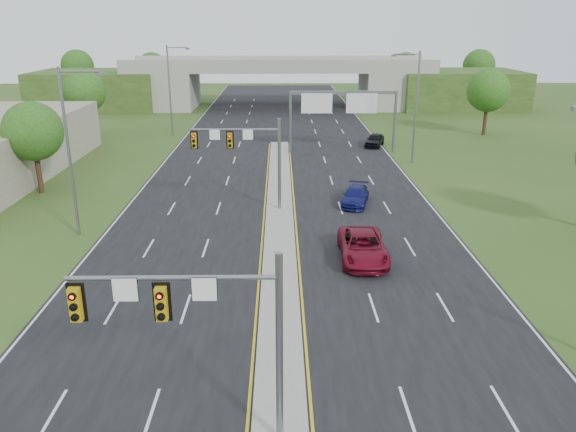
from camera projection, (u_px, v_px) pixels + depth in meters
The scene contains 20 objects.
road at pixel (279, 176), 52.15m from camera, with size 24.00×160.00×0.02m, color black.
median at pixel (280, 218), 40.78m from camera, with size 2.00×54.00×0.16m, color gray.
lane_markings at pixel (272, 195), 46.39m from camera, with size 23.72×160.00×0.01m.
signal_mast_near at pixel (207, 322), 17.43m from camera, with size 6.62×0.60×7.00m.
signal_mast_far at pixel (248, 150), 41.06m from camera, with size 6.62×0.60×7.00m.
sign_gantry at pixel (342, 105), 59.92m from camera, with size 11.58×0.44×6.67m.
overpass at pixel (279, 86), 93.53m from camera, with size 80.00×14.00×8.10m.
lightpole_l_mid at pixel (71, 146), 35.80m from camera, with size 2.85×0.25×11.00m.
lightpole_l_far at pixel (171, 87), 68.88m from camera, with size 2.85×0.25×11.00m.
lightpole_r_far at pixel (414, 103), 55.08m from camera, with size 2.85×0.25×11.00m.
tree_l_near at pixel (33, 131), 45.46m from camera, with size 4.80×4.80×7.60m.
tree_l_mid at pixel (84, 92), 68.93m from camera, with size 5.20×5.20×8.12m.
tree_r_mid at pixel (488, 91), 69.63m from camera, with size 5.20×5.20×8.12m.
tree_back_a at pixel (77, 66), 105.49m from camera, with size 6.00×6.00×8.85m.
tree_back_b at pixel (152, 68), 105.79m from camera, with size 5.60×5.60×8.32m.
tree_back_c at pixel (405, 67), 106.46m from camera, with size 5.60×5.60×8.32m.
tree_back_d at pixel (479, 65), 106.55m from camera, with size 6.00×6.00×8.85m.
car_far_a at pixel (363, 247), 33.55m from camera, with size 2.71×5.87×1.63m, color maroon.
car_far_b at pixel (355, 196), 43.92m from camera, with size 1.84×4.54×1.32m, color #0E1155.
car_far_c at pixel (375, 140), 64.65m from camera, with size 1.70×4.24×1.44m, color black.
Camera 1 is at (0.04, -15.51, 13.53)m, focal length 35.00 mm.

